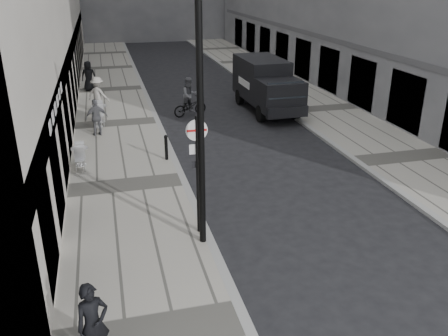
{
  "coord_description": "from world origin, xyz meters",
  "views": [
    {
      "loc": [
        -2.46,
        -5.19,
        7.01
      ],
      "look_at": [
        0.91,
        7.96,
        1.4
      ],
      "focal_mm": 38.0,
      "sensor_mm": 36.0,
      "label": 1
    }
  ],
  "objects_px": {
    "walking_man": "(93,324)",
    "lamppost": "(200,108)",
    "sign_post": "(197,160)",
    "cyclist": "(190,101)",
    "panel_van": "(266,83)"
  },
  "relations": [
    {
      "from": "sign_post",
      "to": "cyclist",
      "type": "bearing_deg",
      "value": 81.71
    },
    {
      "from": "sign_post",
      "to": "cyclist",
      "type": "distance_m",
      "value": 12.48
    },
    {
      "from": "walking_man",
      "to": "panel_van",
      "type": "height_order",
      "value": "panel_van"
    },
    {
      "from": "panel_van",
      "to": "cyclist",
      "type": "relative_size",
      "value": 2.86
    },
    {
      "from": "lamppost",
      "to": "cyclist",
      "type": "distance_m",
      "value": 13.31
    },
    {
      "from": "walking_man",
      "to": "cyclist",
      "type": "bearing_deg",
      "value": 52.2
    },
    {
      "from": "sign_post",
      "to": "panel_van",
      "type": "height_order",
      "value": "sign_post"
    },
    {
      "from": "cyclist",
      "to": "sign_post",
      "type": "bearing_deg",
      "value": -118.25
    },
    {
      "from": "lamppost",
      "to": "cyclist",
      "type": "relative_size",
      "value": 3.34
    },
    {
      "from": "walking_man",
      "to": "lamppost",
      "type": "bearing_deg",
      "value": 31.42
    },
    {
      "from": "panel_van",
      "to": "cyclist",
      "type": "height_order",
      "value": "panel_van"
    },
    {
      "from": "walking_man",
      "to": "panel_van",
      "type": "distance_m",
      "value": 18.88
    },
    {
      "from": "lamppost",
      "to": "walking_man",
      "type": "bearing_deg",
      "value": -127.29
    },
    {
      "from": "walking_man",
      "to": "cyclist",
      "type": "relative_size",
      "value": 0.84
    },
    {
      "from": "walking_man",
      "to": "lamppost",
      "type": "distance_m",
      "value": 5.58
    }
  ]
}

